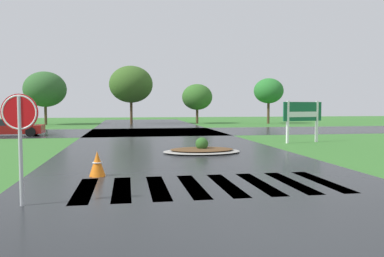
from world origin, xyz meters
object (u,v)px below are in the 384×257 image
(estate_billboard, at_px, (303,114))
(car_blue_compact, at_px, (13,128))
(median_island, at_px, (202,150))
(stop_sign, at_px, (20,123))
(traffic_cone, at_px, (97,164))

(estate_billboard, bearing_deg, car_blue_compact, -37.07)
(estate_billboard, distance_m, median_island, 7.44)
(median_island, height_order, car_blue_compact, car_blue_compact)
(stop_sign, xyz_separation_m, median_island, (5.41, 7.98, -1.60))
(estate_billboard, bearing_deg, stop_sign, 30.75)
(estate_billboard, xyz_separation_m, car_blue_compact, (-17.34, 7.64, -1.05))
(median_island, relative_size, car_blue_compact, 0.82)
(estate_billboard, distance_m, traffic_cone, 13.49)
(car_blue_compact, height_order, traffic_cone, car_blue_compact)
(traffic_cone, bearing_deg, estate_billboard, 38.36)
(median_island, height_order, traffic_cone, traffic_cone)
(median_island, xyz_separation_m, car_blue_compact, (-10.92, 11.10, 0.43))
(stop_sign, height_order, traffic_cone, stop_sign)
(estate_billboard, relative_size, car_blue_compact, 0.61)
(traffic_cone, bearing_deg, median_island, 49.83)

